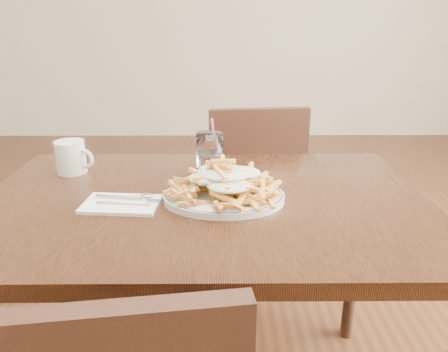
{
  "coord_description": "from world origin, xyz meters",
  "views": [
    {
      "loc": [
        0.05,
        -1.08,
        1.21
      ],
      "look_at": [
        0.05,
        -0.02,
        0.82
      ],
      "focal_mm": 35.0,
      "sensor_mm": 36.0,
      "label": 1
    }
  ],
  "objects_px": {
    "table": "(204,224)",
    "fries_plate": "(224,197)",
    "chair_far": "(253,189)",
    "loaded_fries": "(224,178)",
    "water_glass": "(210,157)",
    "coffee_mug": "(71,157)"
  },
  "relations": [
    {
      "from": "chair_far",
      "to": "loaded_fries",
      "type": "relative_size",
      "value": 2.7
    },
    {
      "from": "table",
      "to": "chair_far",
      "type": "xyz_separation_m",
      "value": [
        0.19,
        0.71,
        -0.18
      ]
    },
    {
      "from": "water_glass",
      "to": "table",
      "type": "bearing_deg",
      "value": -94.06
    },
    {
      "from": "table",
      "to": "coffee_mug",
      "type": "distance_m",
      "value": 0.48
    },
    {
      "from": "table",
      "to": "chair_far",
      "type": "distance_m",
      "value": 0.76
    },
    {
      "from": "fries_plate",
      "to": "table",
      "type": "bearing_deg",
      "value": 160.17
    },
    {
      "from": "chair_far",
      "to": "fries_plate",
      "type": "height_order",
      "value": "chair_far"
    },
    {
      "from": "loaded_fries",
      "to": "coffee_mug",
      "type": "xyz_separation_m",
      "value": [
        -0.47,
        0.23,
        -0.01
      ]
    },
    {
      "from": "table",
      "to": "fries_plate",
      "type": "xyz_separation_m",
      "value": [
        0.05,
        -0.02,
        0.09
      ]
    },
    {
      "from": "coffee_mug",
      "to": "chair_far",
      "type": "bearing_deg",
      "value": 39.77
    },
    {
      "from": "table",
      "to": "coffee_mug",
      "type": "relative_size",
      "value": 9.61
    },
    {
      "from": "water_glass",
      "to": "coffee_mug",
      "type": "relative_size",
      "value": 1.43
    },
    {
      "from": "chair_far",
      "to": "water_glass",
      "type": "height_order",
      "value": "water_glass"
    },
    {
      "from": "fries_plate",
      "to": "water_glass",
      "type": "distance_m",
      "value": 0.21
    },
    {
      "from": "fries_plate",
      "to": "coffee_mug",
      "type": "relative_size",
      "value": 2.57
    },
    {
      "from": "loaded_fries",
      "to": "chair_far",
      "type": "bearing_deg",
      "value": 79.52
    },
    {
      "from": "table",
      "to": "coffee_mug",
      "type": "height_order",
      "value": "coffee_mug"
    },
    {
      "from": "loaded_fries",
      "to": "water_glass",
      "type": "bearing_deg",
      "value": 101.77
    },
    {
      "from": "loaded_fries",
      "to": "coffee_mug",
      "type": "height_order",
      "value": "same"
    },
    {
      "from": "fries_plate",
      "to": "water_glass",
      "type": "height_order",
      "value": "water_glass"
    },
    {
      "from": "chair_far",
      "to": "coffee_mug",
      "type": "xyz_separation_m",
      "value": [
        -0.61,
        -0.5,
        0.31
      ]
    },
    {
      "from": "fries_plate",
      "to": "coffee_mug",
      "type": "distance_m",
      "value": 0.52
    }
  ]
}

